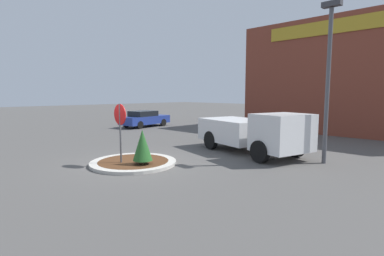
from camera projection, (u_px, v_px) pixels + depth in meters
The scene contains 8 objects.
ground_plane at pixel (134, 164), 11.85m from camera, with size 120.00×120.00×0.00m, color #514F4C.
traffic_island at pixel (134, 163), 11.84m from camera, with size 3.37×3.37×0.13m.
stop_sign at pixel (120, 122), 11.40m from camera, with size 0.80×0.07×2.41m.
island_shrub at pixel (142, 145), 11.23m from camera, with size 0.74×0.74×1.31m.
utility_truck at pixel (253, 132), 13.86m from camera, with size 5.98×3.54×1.95m.
storefront_building at pixel (361, 77), 20.87m from camera, with size 15.16×6.07×7.83m.
parked_sedan_blue at pixel (145, 119), 24.99m from camera, with size 2.29×4.48×1.34m.
light_pole at pixel (328, 70), 11.58m from camera, with size 0.70×0.30×6.24m.
Camera 1 is at (9.84, -6.56, 2.79)m, focal length 28.00 mm.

